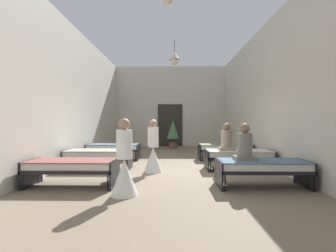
% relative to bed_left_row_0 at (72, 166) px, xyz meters
% --- Properties ---
extents(ground_plane, '(6.82, 14.43, 0.10)m').
position_rel_bed_left_row_0_xyz_m(ground_plane, '(2.06, 1.90, -0.49)').
color(ground_plane, '#7A6B56').
extents(room_shell, '(6.62, 14.03, 4.56)m').
position_rel_bed_left_row_0_xyz_m(room_shell, '(2.06, 3.28, 1.84)').
color(room_shell, beige).
rests_on(room_shell, ground).
extents(bed_left_row_0, '(1.90, 0.84, 0.57)m').
position_rel_bed_left_row_0_xyz_m(bed_left_row_0, '(0.00, 0.00, 0.00)').
color(bed_left_row_0, black).
rests_on(bed_left_row_0, ground).
extents(bed_right_row_0, '(1.90, 0.84, 0.57)m').
position_rel_bed_left_row_0_xyz_m(bed_right_row_0, '(4.12, 0.00, 0.00)').
color(bed_right_row_0, black).
rests_on(bed_right_row_0, ground).
extents(bed_left_row_1, '(1.90, 0.84, 0.57)m').
position_rel_bed_left_row_0_xyz_m(bed_left_row_1, '(0.00, 1.90, 0.00)').
color(bed_left_row_1, black).
rests_on(bed_left_row_1, ground).
extents(bed_right_row_1, '(1.90, 0.84, 0.57)m').
position_rel_bed_left_row_0_xyz_m(bed_right_row_1, '(4.12, 1.90, 0.00)').
color(bed_right_row_1, black).
rests_on(bed_right_row_1, ground).
extents(bed_left_row_2, '(1.90, 0.84, 0.57)m').
position_rel_bed_left_row_0_xyz_m(bed_left_row_2, '(0.00, 3.80, 0.00)').
color(bed_left_row_2, black).
rests_on(bed_left_row_2, ground).
extents(bed_right_row_2, '(1.90, 0.84, 0.57)m').
position_rel_bed_left_row_0_xyz_m(bed_right_row_2, '(4.12, 3.80, 0.00)').
color(bed_right_row_2, black).
rests_on(bed_right_row_2, ground).
extents(nurse_near_aisle, '(0.52, 0.52, 1.49)m').
position_rel_bed_left_row_0_xyz_m(nurse_near_aisle, '(1.27, -0.66, 0.09)').
color(nurse_near_aisle, white).
rests_on(nurse_near_aisle, ground).
extents(nurse_mid_aisle, '(0.52, 0.52, 1.49)m').
position_rel_bed_left_row_0_xyz_m(nurse_mid_aisle, '(1.65, 1.54, 0.09)').
color(nurse_mid_aisle, white).
rests_on(nurse_mid_aisle, ground).
extents(patient_seated_primary, '(0.44, 0.44, 0.80)m').
position_rel_bed_left_row_0_xyz_m(patient_seated_primary, '(3.77, 0.08, 0.43)').
color(patient_seated_primary, slate).
rests_on(patient_seated_primary, bed_right_row_0).
extents(patient_seated_secondary, '(0.44, 0.44, 0.80)m').
position_rel_bed_left_row_0_xyz_m(patient_seated_secondary, '(3.77, 1.89, 0.43)').
color(patient_seated_secondary, gray).
rests_on(patient_seated_secondary, bed_right_row_1).
extents(potted_plant, '(0.64, 0.64, 1.48)m').
position_rel_bed_left_row_0_xyz_m(potted_plant, '(2.22, 7.43, 0.47)').
color(potted_plant, brown).
rests_on(potted_plant, ground).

